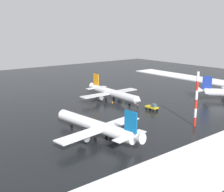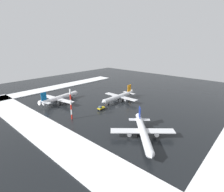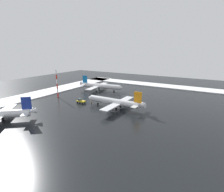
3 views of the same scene
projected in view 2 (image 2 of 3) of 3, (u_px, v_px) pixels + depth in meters
name	position (u px, v px, depth m)	size (l,w,h in m)	color
ground_plane	(116.00, 104.00, 114.55)	(240.00, 240.00, 0.00)	black
snow_bank_far	(44.00, 131.00, 78.99)	(152.00, 16.00, 0.52)	white
snow_bank_left	(60.00, 87.00, 157.33)	(14.00, 116.00, 0.52)	white
airplane_far_rear	(119.00, 97.00, 118.21)	(26.18, 31.68, 9.43)	silver
airplane_parked_starboard	(143.00, 133.00, 71.30)	(24.78, 26.45, 9.66)	silver
airplane_parked_portside	(60.00, 98.00, 116.06)	(27.11, 32.52, 9.67)	white
pushback_tug	(101.00, 108.00, 103.36)	(2.54, 4.72, 2.50)	gold
ground_crew_by_nose_gear	(106.00, 105.00, 108.65)	(0.36, 0.36, 1.71)	black
ground_crew_near_tug	(108.00, 100.00, 117.74)	(0.36, 0.36, 1.71)	black
antenna_mast	(71.00, 105.00, 88.96)	(0.70, 0.70, 16.27)	red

